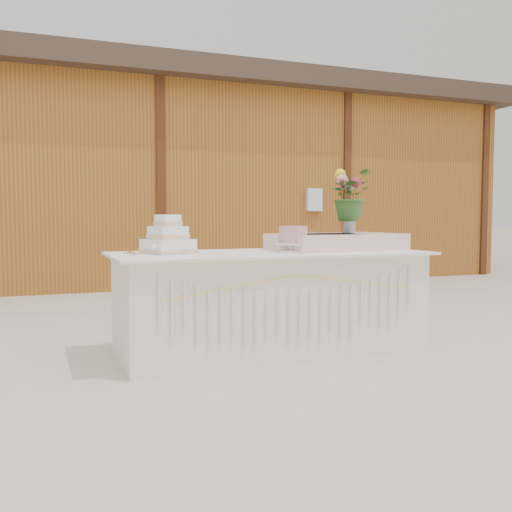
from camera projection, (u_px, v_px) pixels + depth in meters
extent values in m
plane|color=beige|center=(270.00, 351.00, 4.41)|extent=(80.00, 80.00, 0.00)
cube|color=#955B1F|center=(137.00, 190.00, 9.88)|extent=(12.00, 4.00, 3.00)
cube|color=#392920|center=(135.00, 93.00, 9.77)|extent=(12.60, 4.60, 0.30)
cube|color=white|center=(270.00, 303.00, 4.39)|extent=(2.28, 0.88, 0.75)
cube|color=white|center=(270.00, 253.00, 4.36)|extent=(2.40, 1.00, 0.02)
cube|color=white|center=(168.00, 246.00, 4.19)|extent=(0.39, 0.39, 0.10)
cube|color=#E9B793|center=(168.00, 251.00, 4.19)|extent=(0.41, 0.41, 0.02)
cube|color=white|center=(168.00, 233.00, 4.18)|extent=(0.28, 0.28, 0.10)
cube|color=#E9B793|center=(168.00, 236.00, 4.19)|extent=(0.30, 0.30, 0.02)
cube|color=white|center=(168.00, 220.00, 4.18)|extent=(0.18, 0.18, 0.09)
cube|color=#E9B793|center=(168.00, 223.00, 4.18)|extent=(0.20, 0.20, 0.02)
cylinder|color=white|center=(293.00, 251.00, 4.34)|extent=(0.24, 0.24, 0.01)
cylinder|color=white|center=(293.00, 247.00, 4.33)|extent=(0.07, 0.07, 0.04)
cylinder|color=white|center=(293.00, 244.00, 4.33)|extent=(0.28, 0.28, 0.01)
cylinder|color=#C89190|center=(293.00, 235.00, 4.33)|extent=(0.22, 0.22, 0.13)
cube|color=#FFCFCD|center=(336.00, 242.00, 4.67)|extent=(1.11, 0.72, 0.13)
cylinder|color=#ABABB0|center=(349.00, 224.00, 4.77)|extent=(0.11, 0.11, 0.15)
imported|color=#335E25|center=(349.00, 190.00, 4.75)|extent=(0.50, 0.48, 0.42)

